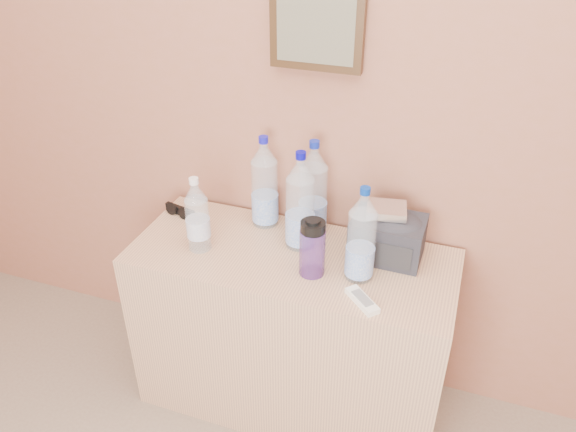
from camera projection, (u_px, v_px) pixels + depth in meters
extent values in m
plane|color=#9D604F|center=(390.00, 51.00, 1.71)|extent=(4.00, 0.00, 4.00)
cube|color=tan|center=(291.00, 331.00, 2.10)|extent=(1.12, 0.47, 0.70)
cylinder|color=silver|center=(265.00, 187.00, 2.01)|extent=(0.09, 0.09, 0.30)
cylinder|color=#1413B4|center=(263.00, 140.00, 1.92)|extent=(0.03, 0.03, 0.02)
cylinder|color=silver|center=(313.00, 194.00, 1.96)|extent=(0.10, 0.10, 0.31)
cylinder|color=#0F22A0|center=(314.00, 144.00, 1.86)|extent=(0.03, 0.03, 0.02)
cylinder|color=silver|center=(300.00, 206.00, 1.89)|extent=(0.10, 0.10, 0.31)
cylinder|color=#07069C|center=(301.00, 155.00, 1.79)|extent=(0.03, 0.03, 0.02)
cylinder|color=white|center=(361.00, 239.00, 1.74)|extent=(0.09, 0.09, 0.29)
cylinder|color=navy|center=(365.00, 191.00, 1.65)|extent=(0.03, 0.03, 0.02)
cylinder|color=silver|center=(198.00, 219.00, 1.89)|extent=(0.08, 0.08, 0.24)
cylinder|color=silver|center=(194.00, 181.00, 1.82)|extent=(0.03, 0.03, 0.02)
cylinder|color=#552B80|center=(312.00, 252.00, 1.79)|extent=(0.08, 0.08, 0.16)
cylinder|color=black|center=(313.00, 226.00, 1.74)|extent=(0.08, 0.08, 0.04)
cube|color=beige|center=(362.00, 300.00, 1.70)|extent=(0.13, 0.12, 0.02)
cube|color=silver|center=(387.00, 210.00, 1.83)|extent=(0.14, 0.13, 0.03)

